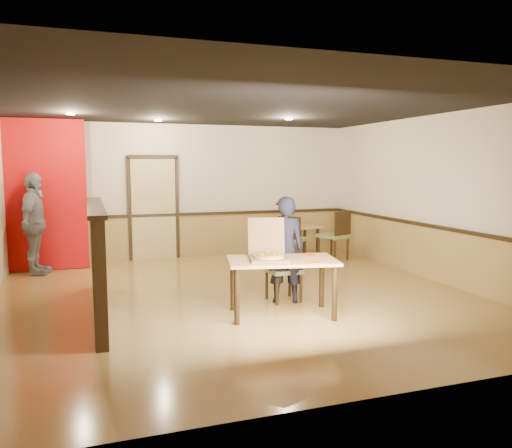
# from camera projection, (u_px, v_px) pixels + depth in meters

# --- Properties ---
(floor) EXTENTS (7.00, 7.00, 0.00)m
(floor) POSITION_uv_depth(u_px,v_px,m) (239.00, 296.00, 7.44)
(floor) COLOR #AF8544
(floor) RESTS_ON ground
(ceiling) EXTENTS (7.00, 7.00, 0.00)m
(ceiling) POSITION_uv_depth(u_px,v_px,m) (238.00, 105.00, 7.12)
(ceiling) COLOR black
(ceiling) RESTS_ON wall_back
(wall_back) EXTENTS (7.00, 0.00, 7.00)m
(wall_back) POSITION_uv_depth(u_px,v_px,m) (191.00, 191.00, 10.57)
(wall_back) COLOR beige
(wall_back) RESTS_ON floor
(wall_right) EXTENTS (0.00, 7.00, 7.00)m
(wall_right) POSITION_uv_depth(u_px,v_px,m) (437.00, 198.00, 8.39)
(wall_right) COLOR beige
(wall_right) RESTS_ON floor
(wainscot_back) EXTENTS (7.00, 0.04, 0.90)m
(wainscot_back) POSITION_uv_depth(u_px,v_px,m) (192.00, 236.00, 10.66)
(wainscot_back) COLOR olive
(wainscot_back) RESTS_ON floor
(chair_rail_back) EXTENTS (7.00, 0.06, 0.06)m
(chair_rail_back) POSITION_uv_depth(u_px,v_px,m) (192.00, 214.00, 10.58)
(chair_rail_back) COLOR black
(chair_rail_back) RESTS_ON wall_back
(wainscot_right) EXTENTS (0.04, 7.00, 0.90)m
(wainscot_right) POSITION_uv_depth(u_px,v_px,m) (434.00, 254.00, 8.50)
(wainscot_right) COLOR olive
(wainscot_right) RESTS_ON floor
(chair_rail_right) EXTENTS (0.06, 7.00, 0.06)m
(chair_rail_right) POSITION_uv_depth(u_px,v_px,m) (434.00, 226.00, 8.43)
(chair_rail_right) COLOR black
(chair_rail_right) RESTS_ON wall_right
(back_door) EXTENTS (0.90, 0.06, 2.10)m
(back_door) POSITION_uv_depth(u_px,v_px,m) (154.00, 209.00, 10.32)
(back_door) COLOR tan
(back_door) RESTS_ON wall_back
(booth_partition) EXTENTS (0.20, 3.10, 1.44)m
(booth_partition) POSITION_uv_depth(u_px,v_px,m) (97.00, 258.00, 6.53)
(booth_partition) COLOR black
(booth_partition) RESTS_ON floor
(red_accent_panel) EXTENTS (1.60, 0.20, 2.78)m
(red_accent_panel) POSITION_uv_depth(u_px,v_px,m) (41.00, 195.00, 9.18)
(red_accent_panel) COLOR #BC0D0D
(red_accent_panel) RESTS_ON floor
(spot_a) EXTENTS (0.14, 0.14, 0.02)m
(spot_a) POSITION_uv_depth(u_px,v_px,m) (71.00, 114.00, 8.08)
(spot_a) COLOR #FFE1B2
(spot_a) RESTS_ON ceiling
(spot_b) EXTENTS (0.14, 0.14, 0.02)m
(spot_b) POSITION_uv_depth(u_px,v_px,m) (158.00, 120.00, 9.22)
(spot_b) COLOR #FFE1B2
(spot_b) RESTS_ON ceiling
(spot_c) EXTENTS (0.14, 0.14, 0.02)m
(spot_c) POSITION_uv_depth(u_px,v_px,m) (289.00, 119.00, 8.98)
(spot_c) COLOR #FFE1B2
(spot_c) RESTS_ON ceiling
(main_table) EXTENTS (1.52, 1.06, 0.74)m
(main_table) POSITION_uv_depth(u_px,v_px,m) (282.00, 267.00, 6.44)
(main_table) COLOR tan
(main_table) RESTS_ON floor
(diner_chair) EXTENTS (0.47, 0.47, 0.91)m
(diner_chair) POSITION_uv_depth(u_px,v_px,m) (282.00, 266.00, 7.23)
(diner_chair) COLOR #627443
(diner_chair) RESTS_ON floor
(side_chair_left) EXTENTS (0.67, 0.67, 0.96)m
(side_chair_left) POSITION_uv_depth(u_px,v_px,m) (292.00, 237.00, 9.91)
(side_chair_left) COLOR #627443
(side_chair_left) RESTS_ON floor
(side_chair_right) EXTENTS (0.67, 0.67, 1.03)m
(side_chair_right) POSITION_uv_depth(u_px,v_px,m) (336.00, 233.00, 10.20)
(side_chair_right) COLOR #627443
(side_chair_right) RESTS_ON floor
(side_table) EXTENTS (0.73, 0.73, 0.67)m
(side_table) POSITION_uv_depth(u_px,v_px,m) (302.00, 234.00, 10.64)
(side_table) COLOR tan
(side_table) RESTS_ON floor
(diner) EXTENTS (0.64, 0.51, 1.52)m
(diner) POSITION_uv_depth(u_px,v_px,m) (285.00, 250.00, 7.06)
(diner) COLOR black
(diner) RESTS_ON floor
(passerby) EXTENTS (0.64, 1.14, 1.82)m
(passerby) POSITION_uv_depth(u_px,v_px,m) (35.00, 224.00, 8.85)
(passerby) COLOR gray
(passerby) RESTS_ON floor
(pizza_box) EXTENTS (0.60, 0.67, 0.51)m
(pizza_box) POSITION_uv_depth(u_px,v_px,m) (268.00, 254.00, 6.41)
(pizza_box) COLOR brown
(pizza_box) RESTS_ON main_table
(pizza) EXTENTS (0.49, 0.49, 0.03)m
(pizza) POSITION_uv_depth(u_px,v_px,m) (269.00, 256.00, 6.35)
(pizza) COLOR #CB8D49
(pizza) RESTS_ON pizza_box
(napkin_near) EXTENTS (0.24, 0.24, 0.01)m
(napkin_near) POSITION_uv_depth(u_px,v_px,m) (316.00, 262.00, 6.20)
(napkin_near) COLOR #F14611
(napkin_near) RESTS_ON main_table
(napkin_far) EXTENTS (0.28, 0.28, 0.01)m
(napkin_far) POSITION_uv_depth(u_px,v_px,m) (310.00, 255.00, 6.70)
(napkin_far) COLOR #F14611
(napkin_far) RESTS_ON main_table
(condiment) EXTENTS (0.05, 0.05, 0.14)m
(condiment) POSITION_uv_depth(u_px,v_px,m) (300.00, 223.00, 10.62)
(condiment) COLOR #9B4F1C
(condiment) RESTS_ON side_table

